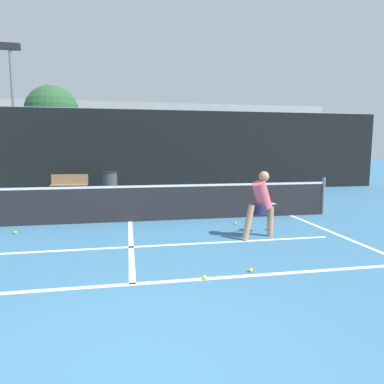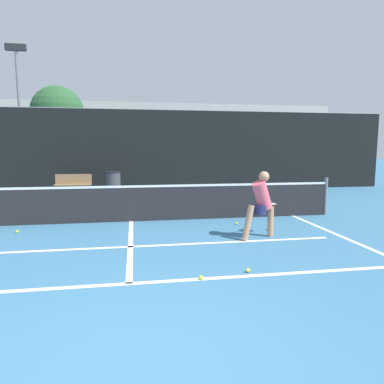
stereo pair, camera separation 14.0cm
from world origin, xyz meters
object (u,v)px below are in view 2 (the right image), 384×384
player_practicing (261,202)px  courtside_bench (73,184)px  trash_bin (113,183)px  parked_car (214,171)px

player_practicing → courtside_bench: size_ratio=0.99×
courtside_bench → trash_bin: (1.60, -0.16, 0.02)m
trash_bin → parked_car: (5.39, 5.02, 0.10)m
player_practicing → parked_car: size_ratio=0.33×
player_practicing → parked_car: 12.60m
courtside_bench → parked_car: 8.51m
courtside_bench → parked_car: bearing=36.9°
courtside_bench → trash_bin: bearing=-3.7°
trash_bin → courtside_bench: bearing=174.2°
player_practicing → courtside_bench: 9.15m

